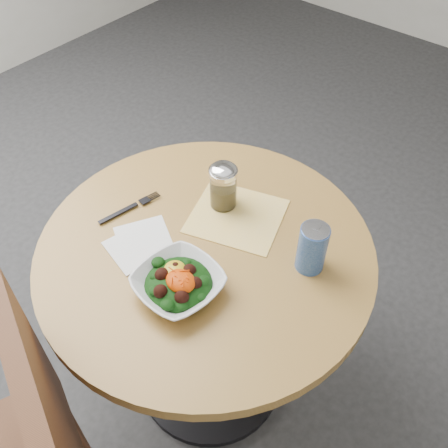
# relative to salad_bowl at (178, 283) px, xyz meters

# --- Properties ---
(ground) EXTENTS (6.00, 6.00, 0.00)m
(ground) POSITION_rel_salad_bowl_xyz_m (-0.04, 0.15, -0.78)
(ground) COLOR #2A2A2C
(ground) RESTS_ON ground
(table) EXTENTS (0.90, 0.90, 0.75)m
(table) POSITION_rel_salad_bowl_xyz_m (-0.04, 0.15, -0.23)
(table) COLOR black
(table) RESTS_ON ground
(cloth_napkin) EXTENTS (0.31, 0.29, 0.00)m
(cloth_napkin) POSITION_rel_salad_bowl_xyz_m (-0.05, 0.29, -0.03)
(cloth_napkin) COLOR #FDB60D
(cloth_napkin) RESTS_ON table
(paper_napkins) EXTENTS (0.19, 0.21, 0.00)m
(paper_napkins) POSITION_rel_salad_bowl_xyz_m (-0.18, 0.04, -0.03)
(paper_napkins) COLOR white
(paper_napkins) RESTS_ON table
(salad_bowl) EXTENTS (0.22, 0.22, 0.08)m
(salad_bowl) POSITION_rel_salad_bowl_xyz_m (0.00, 0.00, 0.00)
(salad_bowl) COLOR silver
(salad_bowl) RESTS_ON table
(fork) EXTENTS (0.06, 0.19, 0.00)m
(fork) POSITION_rel_salad_bowl_xyz_m (-0.30, 0.12, -0.02)
(fork) COLOR black
(fork) RESTS_ON table
(spice_shaker) EXTENTS (0.08, 0.08, 0.14)m
(spice_shaker) POSITION_rel_salad_bowl_xyz_m (-0.11, 0.30, 0.04)
(spice_shaker) COLOR silver
(spice_shaker) RESTS_ON table
(beverage_can) EXTENTS (0.07, 0.07, 0.14)m
(beverage_can) POSITION_rel_salad_bowl_xyz_m (0.20, 0.27, 0.04)
(beverage_can) COLOR #0D3394
(beverage_can) RESTS_ON table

